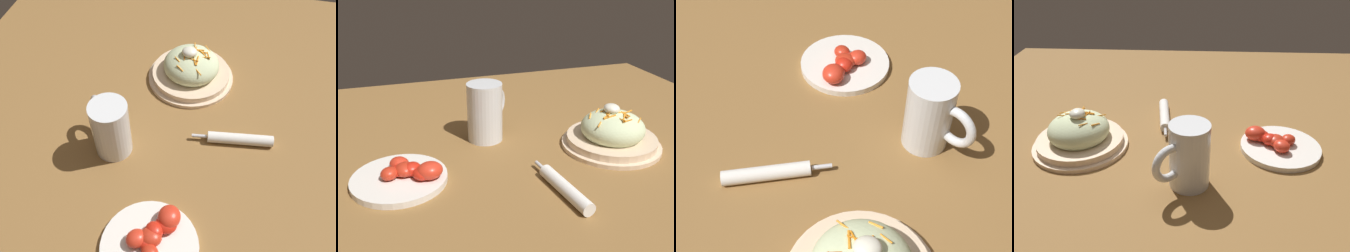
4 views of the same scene
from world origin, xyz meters
The scene contains 5 objects.
ground_plane centered at (0.00, 0.00, 0.00)m, with size 1.43×1.43×0.00m, color olive.
salad_plate centered at (0.06, -0.24, 0.03)m, with size 0.23×0.23×0.11m.
beer_mug centered at (0.19, 0.03, 0.06)m, with size 0.12×0.12×0.14m.
napkin_roll centered at (-0.09, -0.04, 0.01)m, with size 0.19×0.05×0.03m.
tomato_plate centered at (0.05, 0.25, 0.01)m, with size 0.19×0.19×0.05m.
Camera 2 is at (-0.67, 0.26, 0.43)m, focal length 42.56 mm.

